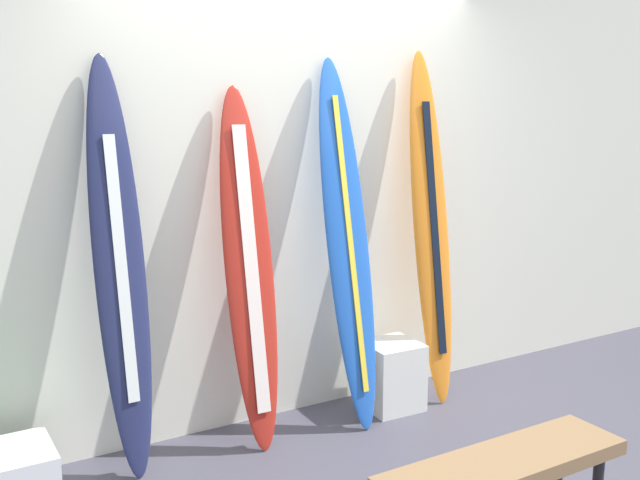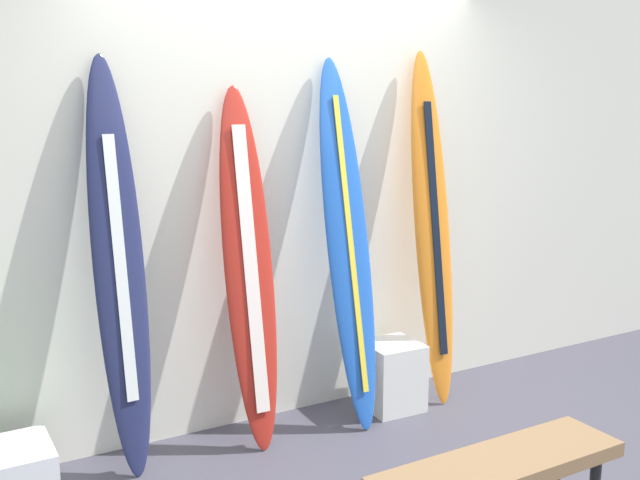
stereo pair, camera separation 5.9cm
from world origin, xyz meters
The scene contains 8 objects.
wall_back centered at (0.00, 1.30, 1.40)m, with size 7.20×0.20×2.80m, color silver.
surfboard_navy centered at (-1.07, 1.00, 1.02)m, with size 0.27×0.38×2.08m.
surfboard_crimson centered at (-0.39, 0.97, 0.95)m, with size 0.29×0.42×1.93m.
surfboard_cobalt centered at (0.21, 0.94, 1.04)m, with size 0.28×0.49×2.10m.
surfboard_sunset centered at (0.83, 0.97, 1.07)m, with size 0.27×0.41×2.16m.
display_block_left centered at (-1.65, 0.87, 0.15)m, with size 0.38×0.38×0.29m.
display_block_center centered at (0.52, 0.93, 0.21)m, with size 0.33×0.33×0.41m.
bench centered at (-0.05, -0.58, 0.42)m, with size 1.08×0.29×0.49m.
Camera 2 is at (-1.92, -2.48, 1.82)m, focal length 40.56 mm.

